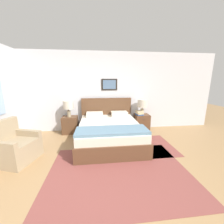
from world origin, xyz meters
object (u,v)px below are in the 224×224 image
object	(u,v)px
nightstand_near_window	(70,125)
nightstand_by_door	(142,122)
table_lamp_by_door	(142,104)
table_lamp_near_window	(68,106)
bed	(109,131)
armchair	(14,147)

from	to	relation	value
nightstand_near_window	nightstand_by_door	distance (m)	2.41
nightstand_by_door	table_lamp_by_door	bearing A→B (deg)	-130.03
nightstand_near_window	table_lamp_near_window	world-z (taller)	table_lamp_near_window
nightstand_by_door	table_lamp_by_door	size ratio (longest dim) A/B	1.07
nightstand_near_window	nightstand_by_door	xyz separation A→B (m)	(2.41, 0.00, 0.00)
nightstand_by_door	table_lamp_near_window	size ratio (longest dim) A/B	1.07
bed	table_lamp_near_window	bearing A→B (deg)	146.99
bed	armchair	bearing A→B (deg)	-161.62
nightstand_near_window	table_lamp_by_door	bearing A→B (deg)	-0.48
nightstand_by_door	table_lamp_near_window	distance (m)	2.50
armchair	table_lamp_by_door	bearing A→B (deg)	131.39
nightstand_by_door	nightstand_near_window	bearing A→B (deg)	180.00
bed	table_lamp_by_door	bearing A→B (deg)	33.62
bed	armchair	world-z (taller)	bed
bed	nightstand_near_window	xyz separation A→B (m)	(-1.20, 0.81, -0.03)
table_lamp_by_door	nightstand_by_door	bearing A→B (deg)	49.97
bed	table_lamp_near_window	xyz separation A→B (m)	(-1.21, 0.79, 0.61)
armchair	nightstand_near_window	distance (m)	1.75
nightstand_by_door	table_lamp_near_window	bearing A→B (deg)	-179.53
armchair	table_lamp_by_door	world-z (taller)	table_lamp_by_door
armchair	nightstand_by_door	distance (m)	3.62
bed	table_lamp_near_window	world-z (taller)	bed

